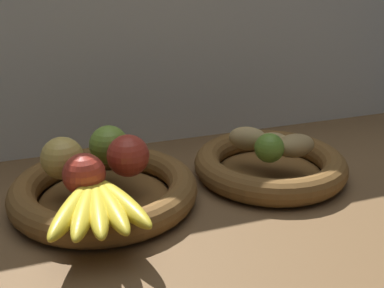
{
  "coord_description": "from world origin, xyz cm",
  "views": [
    {
      "loc": [
        -27.71,
        -72.88,
        40.96
      ],
      "look_at": [
        -0.73,
        2.63,
        9.15
      ],
      "focal_mm": 43.55,
      "sensor_mm": 36.0,
      "label": 1
    }
  ],
  "objects": [
    {
      "name": "fruit_bowl_left",
      "position": [
        -17.44,
        2.63,
        2.4
      ],
      "size": [
        33.53,
        33.53,
        5.15
      ],
      "color": "brown",
      "rests_on": "ground_plane"
    },
    {
      "name": "potato_large",
      "position": [
        15.99,
        2.63,
        7.16
      ],
      "size": [
        8.13,
        6.23,
        4.03
      ],
      "primitive_type": "ellipsoid",
      "rotation": [
        0.0,
        0.0,
        2.96
      ],
      "color": "tan",
      "rests_on": "fruit_bowl_right"
    },
    {
      "name": "apple_red_right",
      "position": [
        -12.99,
        1.75,
        8.91
      ],
      "size": [
        7.53,
        7.53,
        7.53
      ],
      "primitive_type": "sphere",
      "color": "#B73828",
      "rests_on": "fruit_bowl_left"
    },
    {
      "name": "apple_golden_left",
      "position": [
        -23.96,
        4.52,
        8.9
      ],
      "size": [
        7.5,
        7.5,
        7.5
      ],
      "primitive_type": "sphere",
      "color": "#DBB756",
      "rests_on": "fruit_bowl_left"
    },
    {
      "name": "back_wall",
      "position": [
        0.0,
        30.0,
        27.5
      ],
      "size": [
        140.0,
        3.0,
        55.0
      ],
      "color": "silver",
      "rests_on": "ground_plane"
    },
    {
      "name": "apple_green_back",
      "position": [
        -15.22,
        8.2,
        8.82
      ],
      "size": [
        7.35,
        7.35,
        7.35
      ],
      "primitive_type": "sphere",
      "color": "#7AA338",
      "rests_on": "fruit_bowl_left"
    },
    {
      "name": "apple_red_front",
      "position": [
        -21.25,
        -2.9,
        8.66
      ],
      "size": [
        7.03,
        7.03,
        7.03
      ],
      "primitive_type": "sphere",
      "color": "#B73828",
      "rests_on": "fruit_bowl_left"
    },
    {
      "name": "banana_bunch_front",
      "position": [
        -20.39,
        -10.18,
        6.75
      ],
      "size": [
        16.41,
        19.79,
        3.2
      ],
      "color": "gold",
      "rests_on": "fruit_bowl_left"
    },
    {
      "name": "fruit_bowl_right",
      "position": [
        15.99,
        2.63,
        2.4
      ],
      "size": [
        30.63,
        30.63,
        5.15
      ],
      "color": "brown",
      "rests_on": "ground_plane"
    },
    {
      "name": "ground_plane",
      "position": [
        0.0,
        0.0,
        -1.5
      ],
      "size": [
        140.0,
        90.0,
        3.0
      ],
      "primitive_type": "cube",
      "color": "brown"
    },
    {
      "name": "potato_oblong",
      "position": [
        12.26,
        5.53,
        7.53
      ],
      "size": [
        9.24,
        8.75,
        4.76
      ],
      "primitive_type": "ellipsoid",
      "rotation": [
        0.0,
        0.0,
        2.47
      ],
      "color": "tan",
      "rests_on": "fruit_bowl_right"
    },
    {
      "name": "potato_small",
      "position": [
        19.3,
        -0.68,
        7.38
      ],
      "size": [
        8.62,
        6.2,
        4.45
      ],
      "primitive_type": "ellipsoid",
      "rotation": [
        0.0,
        0.0,
        3.21
      ],
      "color": "#A38451",
      "rests_on": "fruit_bowl_right"
    },
    {
      "name": "lime_near",
      "position": [
        13.31,
        -1.38,
        7.97
      ],
      "size": [
        5.64,
        5.64,
        5.64
      ],
      "primitive_type": "sphere",
      "color": "olive",
      "rests_on": "fruit_bowl_right"
    }
  ]
}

